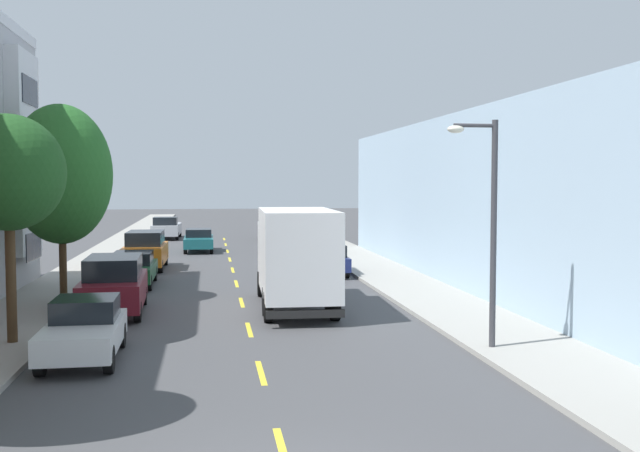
# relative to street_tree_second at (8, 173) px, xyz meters

# --- Properties ---
(ground_plane) EXTENTS (160.00, 160.00, 0.00)m
(ground_plane) POSITION_rel_street_tree_second_xyz_m (6.40, 19.36, -4.65)
(ground_plane) COLOR #424244
(sidewalk_left) EXTENTS (3.20, 120.00, 0.14)m
(sidewalk_left) POSITION_rel_street_tree_second_xyz_m (-0.70, 17.36, -4.58)
(sidewalk_left) COLOR #99968E
(sidewalk_left) RESTS_ON ground_plane
(sidewalk_right) EXTENTS (3.20, 120.00, 0.14)m
(sidewalk_right) POSITION_rel_street_tree_second_xyz_m (13.50, 17.36, -4.58)
(sidewalk_right) COLOR #99968E
(sidewalk_right) RESTS_ON ground_plane
(lane_centerline_dashes) EXTENTS (0.14, 47.20, 0.01)m
(lane_centerline_dashes) POSITION_rel_street_tree_second_xyz_m (6.40, 13.86, -4.65)
(lane_centerline_dashes) COLOR yellow
(lane_centerline_dashes) RESTS_ON ground_plane
(apartment_block_opposite) EXTENTS (10.00, 36.00, 7.22)m
(apartment_block_opposite) POSITION_rel_street_tree_second_xyz_m (20.10, 9.36, -1.04)
(apartment_block_opposite) COLOR #9EB7CC
(apartment_block_opposite) RESTS_ON ground_plane
(street_tree_second) EXTENTS (2.95, 2.95, 6.09)m
(street_tree_second) POSITION_rel_street_tree_second_xyz_m (0.00, 0.00, 0.00)
(street_tree_second) COLOR #47331E
(street_tree_second) RESTS_ON sidewalk_left
(street_tree_third) EXTENTS (3.61, 3.61, 7.07)m
(street_tree_third) POSITION_rel_street_tree_second_xyz_m (0.00, 7.05, 0.04)
(street_tree_third) COLOR #47331E
(street_tree_third) RESTS_ON sidewalk_left
(street_lamp) EXTENTS (1.35, 0.28, 5.87)m
(street_lamp) POSITION_rel_street_tree_second_xyz_m (12.33, -2.47, -1.06)
(street_lamp) COLOR #38383D
(street_lamp) RESTS_ON sidewalk_right
(delivery_box_truck) EXTENTS (2.60, 7.41, 3.49)m
(delivery_box_truck) POSITION_rel_street_tree_second_xyz_m (8.19, 4.67, -2.70)
(delivery_box_truck) COLOR white
(delivery_box_truck) RESTS_ON ground_plane
(parked_wagon_charcoal) EXTENTS (1.93, 4.74, 1.50)m
(parked_wagon_charcoal) POSITION_rel_street_tree_second_xyz_m (10.83, 23.39, -3.85)
(parked_wagon_charcoal) COLOR #333338
(parked_wagon_charcoal) RESTS_ON ground_plane
(parked_pickup_silver) EXTENTS (2.11, 5.34, 1.73)m
(parked_pickup_silver) POSITION_rel_street_tree_second_xyz_m (2.00, 37.38, -3.83)
(parked_pickup_silver) COLOR #B2B5BA
(parked_pickup_silver) RESTS_ON ground_plane
(parked_suv_black) EXTENTS (2.01, 4.83, 1.93)m
(parked_suv_black) POSITION_rel_street_tree_second_xyz_m (10.76, 35.22, -3.67)
(parked_suv_black) COLOR black
(parked_suv_black) RESTS_ON ground_plane
(parked_suv_burgundy) EXTENTS (2.09, 4.86, 1.93)m
(parked_suv_burgundy) POSITION_rel_street_tree_second_xyz_m (2.07, 4.71, -3.67)
(parked_suv_burgundy) COLOR maroon
(parked_suv_burgundy) RESTS_ON ground_plane
(parked_wagon_navy) EXTENTS (1.96, 4.75, 1.50)m
(parked_wagon_navy) POSITION_rel_street_tree_second_xyz_m (10.72, 13.96, -3.85)
(parked_wagon_navy) COLOR navy
(parked_wagon_navy) RESTS_ON ground_plane
(parked_sedan_forest) EXTENTS (1.80, 4.50, 1.43)m
(parked_sedan_forest) POSITION_rel_street_tree_second_xyz_m (2.02, 11.39, -3.90)
(parked_sedan_forest) COLOR #194C28
(parked_sedan_forest) RESTS_ON ground_plane
(parked_suv_orange) EXTENTS (2.02, 4.83, 1.93)m
(parked_suv_orange) POSITION_rel_street_tree_second_xyz_m (2.06, 17.35, -3.67)
(parked_suv_orange) COLOR orange
(parked_suv_orange) RESTS_ON ground_plane
(parked_hatchback_white) EXTENTS (1.80, 4.03, 1.50)m
(parked_hatchback_white) POSITION_rel_street_tree_second_xyz_m (2.14, -1.72, -3.90)
(parked_hatchback_white) COLOR silver
(parked_hatchback_white) RESTS_ON ground_plane
(moving_teal_sedan) EXTENTS (1.80, 4.50, 1.43)m
(moving_teal_sedan) POSITION_rel_street_tree_second_xyz_m (4.60, 26.53, -3.90)
(moving_teal_sedan) COLOR #195B60
(moving_teal_sedan) RESTS_ON ground_plane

